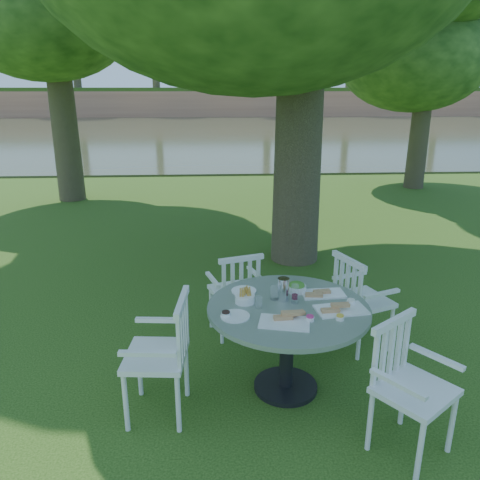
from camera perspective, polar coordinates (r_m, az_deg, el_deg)
name	(u,v)px	position (r m, az deg, el deg)	size (l,w,h in m)	color
ground	(241,314)	(5.58, 0.12, -8.96)	(140.00, 140.00, 0.00)	#1B3B0C
table	(288,323)	(4.04, 5.83, -10.06)	(1.36, 1.36, 0.80)	black
chair_ne	(356,295)	(4.81, 13.95, -6.55)	(0.61, 0.63, 0.99)	white
chair_nw	(237,288)	(4.89, -0.32, -5.91)	(0.59, 0.57, 0.94)	white
chair_sw	(168,348)	(3.80, -8.75, -12.87)	(0.52, 0.56, 1.02)	white
chair_se	(404,376)	(3.67, 19.31, -15.38)	(0.68, 0.67, 0.99)	white
tableware	(287,299)	(4.00, 5.73, -7.22)	(1.21, 0.88, 0.20)	white
river	(218,133)	(28.08, -2.74, 12.92)	(100.00, 28.00, 0.12)	#353921
far_bank	(217,32)	(46.32, -2.81, 23.95)	(100.00, 18.00, 15.20)	#A96A4E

